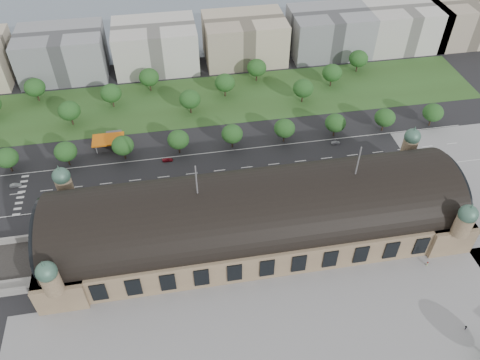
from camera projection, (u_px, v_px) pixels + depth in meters
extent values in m
plane|color=black|center=(255.00, 235.00, 175.14)|extent=(900.00, 900.00, 0.00)
cube|color=#947C5C|center=(255.00, 224.00, 171.03)|extent=(150.00, 40.00, 12.00)
cube|color=#947C5C|center=(67.00, 249.00, 162.67)|extent=(16.00, 43.00, 12.00)
cube|color=#947C5C|center=(426.00, 202.00, 179.40)|extent=(16.00, 43.00, 12.00)
cylinder|color=black|center=(256.00, 213.00, 166.93)|extent=(144.00, 37.60, 37.60)
cylinder|color=black|center=(42.00, 236.00, 156.44)|extent=(1.20, 32.00, 32.00)
cylinder|color=black|center=(447.00, 185.00, 174.67)|extent=(1.20, 32.00, 32.00)
cylinder|color=#947C5C|center=(65.00, 187.00, 170.91)|extent=(6.00, 6.00, 8.00)
sphere|color=#3E6553|center=(61.00, 176.00, 167.14)|extent=(6.40, 6.40, 6.40)
cone|color=#3E6553|center=(58.00, 168.00, 164.40)|extent=(1.00, 1.00, 2.50)
cylinder|color=#947C5C|center=(409.00, 147.00, 187.64)|extent=(6.00, 6.00, 8.00)
sphere|color=#3E6553|center=(413.00, 137.00, 183.87)|extent=(6.40, 6.40, 6.40)
cone|color=#3E6553|center=(415.00, 128.00, 181.14)|extent=(1.00, 1.00, 2.50)
cylinder|color=#947C5C|center=(52.00, 283.00, 140.74)|extent=(6.00, 6.00, 8.00)
sphere|color=#3E6553|center=(46.00, 272.00, 136.97)|extent=(6.40, 6.40, 6.40)
cone|color=#3E6553|center=(42.00, 263.00, 134.23)|extent=(1.00, 1.00, 2.50)
cylinder|color=#947C5C|center=(463.00, 225.00, 157.47)|extent=(6.00, 6.00, 8.00)
sphere|color=#3E6553|center=(468.00, 214.00, 153.71)|extent=(6.40, 6.40, 6.40)
cone|color=#3E6553|center=(472.00, 206.00, 150.97)|extent=(1.00, 1.00, 2.50)
cylinder|color=#59595B|center=(196.00, 180.00, 151.08)|extent=(0.50, 0.50, 12.00)
cylinder|color=#59595B|center=(358.00, 161.00, 157.95)|extent=(0.50, 0.50, 12.00)
cube|color=gray|center=(314.00, 338.00, 144.78)|extent=(190.00, 48.00, 0.12)
cube|color=black|center=(192.00, 174.00, 199.94)|extent=(260.00, 26.00, 0.10)
cube|color=#2C4A1D|center=(191.00, 102.00, 240.07)|extent=(300.00, 45.00, 0.10)
cube|color=#C45B0B|center=(108.00, 139.00, 209.59)|extent=(14.00, 9.00, 0.70)
cube|color=#59595B|center=(114.00, 136.00, 216.27)|extent=(7.00, 5.00, 3.20)
cylinder|color=#59595B|center=(97.00, 141.00, 212.91)|extent=(0.50, 0.50, 4.40)
cylinder|color=#59595B|center=(122.00, 138.00, 214.28)|extent=(0.50, 0.50, 4.40)
cylinder|color=#59595B|center=(96.00, 150.00, 208.31)|extent=(0.50, 0.50, 4.40)
cylinder|color=#59595B|center=(121.00, 147.00, 209.69)|extent=(0.50, 0.50, 4.40)
cube|color=gray|center=(63.00, 53.00, 252.47)|extent=(45.00, 32.00, 24.00)
cube|color=beige|center=(156.00, 46.00, 258.71)|extent=(45.00, 32.00, 24.00)
cube|color=#C2B498|center=(244.00, 39.00, 264.96)|extent=(45.00, 32.00, 24.00)
cube|color=gray|center=(329.00, 32.00, 271.20)|extent=(45.00, 32.00, 24.00)
cube|color=beige|center=(402.00, 26.00, 276.82)|extent=(45.00, 32.00, 24.00)
cube|color=#C2B498|center=(464.00, 21.00, 281.81)|extent=(45.00, 32.00, 24.00)
cylinder|color=#2D2116|center=(11.00, 167.00, 199.74)|extent=(0.70, 0.70, 4.32)
ellipsoid|color=#1A4A1A|center=(7.00, 158.00, 196.13)|extent=(9.60, 9.60, 8.16)
cylinder|color=#2D2116|center=(69.00, 161.00, 202.74)|extent=(0.70, 0.70, 4.32)
ellipsoid|color=#1A4A1A|center=(66.00, 152.00, 199.12)|extent=(9.60, 9.60, 8.16)
cylinder|color=#2D2116|center=(125.00, 155.00, 205.74)|extent=(0.70, 0.70, 4.32)
ellipsoid|color=#1A4A1A|center=(123.00, 145.00, 202.12)|extent=(9.60, 9.60, 8.16)
cylinder|color=#2D2116|center=(179.00, 149.00, 208.73)|extent=(0.70, 0.70, 4.32)
ellipsoid|color=#1A4A1A|center=(178.00, 140.00, 205.12)|extent=(9.60, 9.60, 8.16)
cylinder|color=#2D2116|center=(232.00, 143.00, 211.73)|extent=(0.70, 0.70, 4.32)
ellipsoid|color=#1A4A1A|center=(232.00, 134.00, 208.12)|extent=(9.60, 9.60, 8.16)
cylinder|color=#2D2116|center=(284.00, 138.00, 214.73)|extent=(0.70, 0.70, 4.32)
ellipsoid|color=#1A4A1A|center=(285.00, 128.00, 211.11)|extent=(9.60, 9.60, 8.16)
cylinder|color=#2D2116|center=(334.00, 132.00, 217.72)|extent=(0.70, 0.70, 4.32)
ellipsoid|color=#1A4A1A|center=(335.00, 123.00, 214.11)|extent=(9.60, 9.60, 8.16)
cylinder|color=#2D2116|center=(383.00, 127.00, 220.72)|extent=(0.70, 0.70, 4.32)
ellipsoid|color=#1A4A1A|center=(385.00, 118.00, 217.11)|extent=(9.60, 9.60, 8.16)
cylinder|color=#2D2116|center=(430.00, 122.00, 223.72)|extent=(0.70, 0.70, 4.32)
ellipsoid|color=#1A4A1A|center=(433.00, 113.00, 220.10)|extent=(9.60, 9.60, 8.16)
cylinder|color=#2D2116|center=(38.00, 97.00, 238.91)|extent=(0.70, 0.70, 4.68)
ellipsoid|color=#1A4A1A|center=(35.00, 87.00, 234.99)|extent=(10.40, 10.40, 8.84)
cylinder|color=#2D2116|center=(72.00, 121.00, 224.04)|extent=(0.70, 0.70, 4.68)
ellipsoid|color=#1A4A1A|center=(69.00, 111.00, 220.12)|extent=(10.40, 10.40, 8.84)
cylinder|color=#2D2116|center=(113.00, 103.00, 235.03)|extent=(0.70, 0.70, 4.68)
ellipsoid|color=#1A4A1A|center=(111.00, 93.00, 231.12)|extent=(10.40, 10.40, 8.84)
cylinder|color=#2D2116|center=(150.00, 87.00, 246.02)|extent=(0.70, 0.70, 4.68)
ellipsoid|color=#1A4A1A|center=(149.00, 77.00, 242.11)|extent=(10.40, 10.40, 8.84)
cylinder|color=#2D2116|center=(191.00, 109.00, 231.16)|extent=(0.70, 0.70, 4.68)
ellipsoid|color=#1A4A1A|center=(190.00, 99.00, 227.24)|extent=(10.40, 10.40, 8.84)
cylinder|color=#2D2116|center=(225.00, 92.00, 242.15)|extent=(0.70, 0.70, 4.68)
ellipsoid|color=#1A4A1A|center=(225.00, 83.00, 238.23)|extent=(10.40, 10.40, 8.84)
cylinder|color=#2D2116|center=(256.00, 77.00, 253.14)|extent=(0.70, 0.70, 4.68)
ellipsoid|color=#1A4A1A|center=(257.00, 68.00, 249.23)|extent=(10.40, 10.40, 8.84)
cylinder|color=#2D2116|center=(302.00, 98.00, 238.28)|extent=(0.70, 0.70, 4.68)
ellipsoid|color=#1A4A1A|center=(303.00, 88.00, 234.36)|extent=(10.40, 10.40, 8.84)
cylinder|color=#2D2116|center=(331.00, 82.00, 249.27)|extent=(0.70, 0.70, 4.68)
ellipsoid|color=#1A4A1A|center=(332.00, 73.00, 245.35)|extent=(10.40, 10.40, 8.84)
cylinder|color=#2D2116|center=(357.00, 68.00, 260.26)|extent=(0.70, 0.70, 4.68)
ellipsoid|color=#1A4A1A|center=(358.00, 59.00, 256.34)|extent=(10.40, 10.40, 8.84)
imported|color=gray|center=(16.00, 185.00, 193.61)|extent=(4.55, 1.69, 1.48)
imported|color=black|center=(90.00, 194.00, 189.63)|extent=(6.13, 3.18, 1.65)
imported|color=maroon|center=(168.00, 160.00, 205.56)|extent=(4.65, 1.96, 1.34)
imported|color=navy|center=(287.00, 174.00, 198.51)|extent=(4.55, 2.16, 1.50)
imported|color=#5C5E64|center=(336.00, 143.00, 214.35)|extent=(4.05, 1.49, 1.32)
imported|color=white|center=(413.00, 151.00, 209.64)|extent=(5.82, 2.73, 1.61)
imported|color=black|center=(102.00, 209.00, 183.98)|extent=(4.57, 2.92, 1.42)
imported|color=maroon|center=(49.00, 217.00, 180.81)|extent=(5.04, 3.66, 1.27)
imported|color=#1D1B4C|center=(127.00, 209.00, 183.80)|extent=(5.51, 3.93, 1.48)
imported|color=#525559|center=(121.00, 208.00, 184.43)|extent=(4.37, 3.35, 1.39)
imported|color=white|center=(120.00, 210.00, 183.53)|extent=(4.31, 3.16, 1.35)
imported|color=#94959D|center=(197.00, 201.00, 187.34)|extent=(5.17, 3.74, 1.31)
imported|color=black|center=(132.00, 201.00, 186.94)|extent=(5.07, 4.46, 1.41)
imported|color=red|center=(203.00, 179.00, 195.12)|extent=(10.81, 3.24, 2.97)
imported|color=#C0B3B1|center=(245.00, 182.00, 193.44)|extent=(12.80, 3.42, 3.54)
imported|color=silver|center=(335.00, 172.00, 198.46)|extent=(11.38, 3.34, 3.13)
imported|color=gray|center=(427.00, 264.00, 164.31)|extent=(1.04, 0.84, 1.85)
imported|color=gray|center=(465.00, 328.00, 146.30)|extent=(1.12, 1.31, 1.89)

